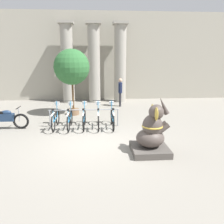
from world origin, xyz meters
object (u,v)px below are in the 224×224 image
(person_pedestrian, at_px, (120,90))
(elephant_statue, at_px, (152,134))
(potted_tree, at_px, (72,68))
(bicycle_4, at_px, (112,117))
(bicycle_0, at_px, (56,118))
(motorcycle, at_px, (5,119))
(bicycle_1, at_px, (70,118))
(bicycle_3, at_px, (98,118))
(bicycle_2, at_px, (84,118))

(person_pedestrian, bearing_deg, elephant_statue, -88.12)
(potted_tree, bearing_deg, bicycle_4, -50.72)
(bicycle_0, relative_size, person_pedestrian, 1.02)
(motorcycle, distance_m, potted_tree, 3.97)
(bicycle_4, bearing_deg, bicycle_1, -179.85)
(bicycle_0, height_order, bicycle_1, same)
(bicycle_0, xyz_separation_m, bicycle_3, (1.80, -0.05, 0.00))
(elephant_statue, height_order, person_pedestrian, elephant_statue)
(bicycle_1, relative_size, bicycle_4, 1.00)
(bicycle_4, height_order, motorcycle, bicycle_4)
(bicycle_3, bearing_deg, person_pedestrian, 71.66)
(motorcycle, relative_size, potted_tree, 0.58)
(bicycle_2, xyz_separation_m, bicycle_4, (1.20, -0.04, 0.00))
(bicycle_1, distance_m, elephant_statue, 3.91)
(bicycle_3, height_order, person_pedestrian, person_pedestrian)
(bicycle_0, xyz_separation_m, bicycle_2, (1.20, -0.02, 0.00))
(person_pedestrian, relative_size, potted_tree, 0.51)
(bicycle_1, distance_m, person_pedestrian, 4.98)
(person_pedestrian, distance_m, potted_tree, 3.56)
(bicycle_4, xyz_separation_m, motorcycle, (-4.48, 0.03, 0.02))
(bicycle_0, distance_m, person_pedestrian, 5.27)
(bicycle_0, height_order, elephant_statue, elephant_statue)
(bicycle_2, xyz_separation_m, bicycle_3, (0.60, -0.03, 0.00))
(bicycle_0, relative_size, potted_tree, 0.52)
(bicycle_3, bearing_deg, bicycle_1, -179.18)
(motorcycle, bearing_deg, person_pedestrian, 38.39)
(bicycle_4, bearing_deg, motorcycle, 179.57)
(bicycle_3, distance_m, motorcycle, 3.88)
(bicycle_2, height_order, bicycle_3, same)
(bicycle_1, relative_size, bicycle_3, 1.00)
(potted_tree, bearing_deg, bicycle_1, -88.10)
(motorcycle, xyz_separation_m, person_pedestrian, (5.26, 4.17, 0.59))
(bicycle_2, distance_m, motorcycle, 3.27)
(bicycle_0, relative_size, bicycle_1, 1.00)
(bicycle_1, relative_size, bicycle_2, 1.00)
(bicycle_0, bearing_deg, elephant_statue, -39.03)
(elephant_statue, xyz_separation_m, potted_tree, (-2.90, 5.01, 1.82))
(bicycle_0, height_order, motorcycle, bicycle_0)
(motorcycle, bearing_deg, bicycle_0, 0.67)
(bicycle_1, distance_m, bicycle_3, 1.20)
(bicycle_3, xyz_separation_m, potted_tree, (-1.28, 2.29, 2.00))
(bicycle_0, height_order, bicycle_3, same)
(motorcycle, bearing_deg, bicycle_2, 0.09)
(bicycle_0, xyz_separation_m, bicycle_4, (2.41, -0.06, 0.00))
(bicycle_0, bearing_deg, bicycle_4, -1.38)
(elephant_statue, bearing_deg, motorcycle, 153.42)
(bicycle_2, bearing_deg, motorcycle, -179.91)
(elephant_statue, height_order, potted_tree, potted_tree)
(bicycle_0, distance_m, bicycle_4, 2.41)
(bicycle_0, distance_m, motorcycle, 2.07)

